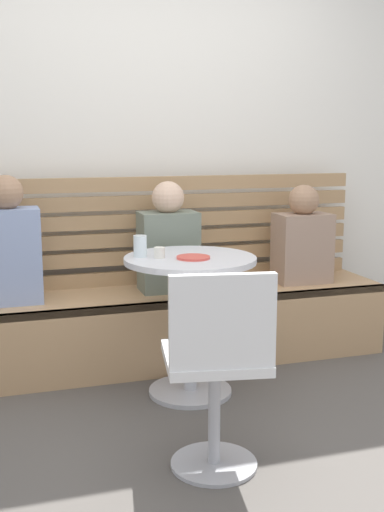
{
  "coord_description": "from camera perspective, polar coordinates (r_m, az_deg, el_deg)",
  "views": [
    {
      "loc": [
        -0.93,
        -2.33,
        1.34
      ],
      "look_at": [
        -0.0,
        0.66,
        0.75
      ],
      "focal_mm": 44.15,
      "sensor_mm": 36.0,
      "label": 1
    }
  ],
  "objects": [
    {
      "name": "ground",
      "position": [
        2.84,
        4.19,
        -17.48
      ],
      "size": [
        8.0,
        8.0,
        0.0
      ],
      "primitive_type": "plane",
      "color": "#514C47"
    },
    {
      "name": "back_wall",
      "position": [
        4.08,
        -4.2,
        12.18
      ],
      "size": [
        5.2,
        0.1,
        2.9
      ],
      "primitive_type": "cube",
      "color": "white",
      "rests_on": "ground"
    },
    {
      "name": "booth_bench",
      "position": [
        3.81,
        -2.42,
        -6.4
      ],
      "size": [
        2.7,
        0.52,
        0.44
      ],
      "color": "tan",
      "rests_on": "ground"
    },
    {
      "name": "booth_backrest",
      "position": [
        3.92,
        -3.4,
        2.4
      ],
      "size": [
        2.65,
        0.04,
        0.67
      ],
      "color": "#A68157",
      "rests_on": "booth_bench"
    },
    {
      "name": "cafe_table",
      "position": [
        3.26,
        -0.19,
        -3.89
      ],
      "size": [
        0.68,
        0.68,
        0.74
      ],
      "color": "#ADADB2",
      "rests_on": "ground"
    },
    {
      "name": "white_chair",
      "position": [
        2.5,
        2.31,
        -9.77
      ],
      "size": [
        0.46,
        0.46,
        0.85
      ],
      "color": "#ADADB2",
      "rests_on": "ground"
    },
    {
      "name": "person_adult",
      "position": [
        3.58,
        -16.29,
        0.82
      ],
      "size": [
        0.34,
        0.22,
        0.7
      ],
      "color": "#8C9EC6",
      "rests_on": "booth_bench"
    },
    {
      "name": "person_child_left",
      "position": [
        3.73,
        -2.16,
        1.21
      ],
      "size": [
        0.34,
        0.22,
        0.65
      ],
      "color": "slate",
      "rests_on": "booth_bench"
    },
    {
      "name": "person_child_middle",
      "position": [
        4.01,
        9.98,
        1.46
      ],
      "size": [
        0.34,
        0.22,
        0.61
      ],
      "color": "#9E7F6B",
      "rests_on": "booth_bench"
    },
    {
      "name": "cup_water_clear",
      "position": [
        3.22,
        -4.73,
        0.9
      ],
      "size": [
        0.07,
        0.07,
        0.11
      ],
      "primitive_type": "cylinder",
      "color": "white",
      "rests_on": "cafe_table"
    },
    {
      "name": "cup_espresso_small",
      "position": [
        3.18,
        -2.97,
        0.31
      ],
      "size": [
        0.06,
        0.06,
        0.05
      ],
      "primitive_type": "cylinder",
      "color": "silver",
      "rests_on": "cafe_table"
    },
    {
      "name": "plate_small",
      "position": [
        3.17,
        0.19,
        -0.13
      ],
      "size": [
        0.17,
        0.17,
        0.01
      ],
      "primitive_type": "cylinder",
      "color": "#DB4C42",
      "rests_on": "cafe_table"
    }
  ]
}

